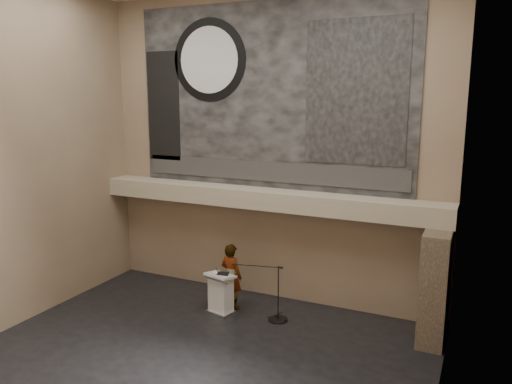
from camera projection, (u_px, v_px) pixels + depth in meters
The scene contains 20 objects.
floor at pixel (195, 359), 11.05m from camera, with size 10.00×10.00×0.00m, color black.
wall_back at pixel (268, 150), 13.79m from camera, with size 10.00×0.02×8.50m, color #7A644D.
wall_front at pixel (28, 209), 6.68m from camera, with size 10.00×0.02×8.50m, color #7A644D.
wall_left at pixel (18, 156), 12.31m from camera, with size 0.02×8.00×8.50m, color #7A644D.
wall_right at pixel (450, 188), 8.15m from camera, with size 0.02×8.00×8.50m, color #7A644D.
soffit at pixel (262, 198), 13.68m from camera, with size 10.00×0.80×0.50m, color tan.
sprinkler_left at pixel (211, 203), 14.36m from camera, with size 0.04×0.04×0.06m, color #B2893D.
sprinkler_right at pixel (328, 216), 12.90m from camera, with size 0.04×0.04×0.06m, color #B2893D.
banner at pixel (268, 96), 13.48m from camera, with size 8.00×0.05×5.00m, color black.
banner_text_strip at pixel (267, 172), 13.84m from camera, with size 7.76×0.02×0.55m, color #2B2B2B.
banner_clock_rim at pixel (209, 60), 14.00m from camera, with size 2.30×2.30×0.02m, color black.
banner_clock_face at pixel (209, 60), 13.98m from camera, with size 1.84×1.84×0.02m, color silver.
banner_building_print at pixel (355, 93), 12.43m from camera, with size 2.60×0.02×3.60m, color black.
banner_brick_print at pixel (164, 106), 14.92m from camera, with size 1.10×0.02×3.20m, color black.
stone_pier at pixel (435, 286), 11.66m from camera, with size 0.60×1.40×2.70m, color #44362A.
lectern at pixel (221, 294), 13.25m from camera, with size 0.84×0.68×1.14m.
binder at pixel (223, 274), 13.12m from camera, with size 0.30×0.24×0.04m, color black.
papers at pixel (215, 273), 13.19m from camera, with size 0.22×0.31×0.01m, color silver.
speaker_person at pixel (231, 276), 13.53m from camera, with size 0.66×0.43×1.81m, color silver.
mic_stand at pixel (276, 312), 12.91m from camera, with size 1.45×0.55×1.47m.
Camera 1 is at (5.52, -8.60, 5.76)m, focal length 35.00 mm.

